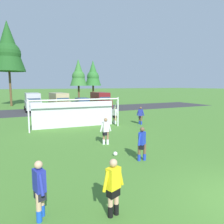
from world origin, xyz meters
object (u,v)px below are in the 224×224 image
at_px(player_winger_left, 115,115).
at_px(soccer_ball, 115,154).
at_px(player_winger_right, 106,131).
at_px(parked_car_slot_left, 59,101).
at_px(referee, 113,188).
at_px(player_midfield_center, 40,190).
at_px(parked_car_slot_far_left, 33,101).
at_px(parked_car_slot_center, 100,100).
at_px(player_defender_far, 141,116).
at_px(soccer_goal, 75,113).
at_px(parked_car_slot_center_left, 83,104).
at_px(player_striker_near, 142,144).

bearing_deg(player_winger_left, soccer_ball, -116.28).
bearing_deg(player_winger_right, parked_car_slot_left, 86.90).
relative_size(referee, player_winger_left, 1.00).
distance_m(player_midfield_center, parked_car_slot_far_left, 25.49).
xyz_separation_m(player_winger_left, parked_car_slot_center, (3.66, 12.40, 0.52)).
distance_m(player_midfield_center, player_defender_far, 14.50).
distance_m(player_winger_left, player_winger_right, 6.89).
height_order(soccer_goal, parked_car_slot_center_left, soccer_goal).
xyz_separation_m(soccer_goal, player_winger_right, (0.27, -5.85, -0.47)).
bearing_deg(player_midfield_center, player_striker_near, 26.91).
relative_size(soccer_goal, player_striker_near, 4.60).
relative_size(player_midfield_center, player_defender_far, 1.00).
bearing_deg(parked_car_slot_far_left, parked_car_slot_left, -14.11).
xyz_separation_m(player_striker_near, player_midfield_center, (-4.95, -2.51, 0.00)).
relative_size(referee, parked_car_slot_center_left, 0.39).
relative_size(player_striker_near, player_midfield_center, 1.00).
distance_m(player_striker_near, parked_car_slot_center, 22.60).
distance_m(soccer_ball, player_winger_left, 8.96).
xyz_separation_m(soccer_ball, player_winger_right, (0.40, 2.12, 0.71)).
bearing_deg(player_winger_right, player_striker_near, -82.09).
height_order(player_striker_near, player_winger_right, same).
distance_m(parked_car_slot_center_left, parked_car_slot_center, 2.86).
relative_size(player_striker_near, parked_car_slot_center, 0.34).
relative_size(player_winger_left, parked_car_slot_left, 0.33).
relative_size(player_winger_right, parked_car_slot_center_left, 0.39).
relative_size(soccer_goal, player_winger_right, 4.60).
distance_m(player_defender_far, parked_car_slot_center, 13.76).
relative_size(player_winger_left, player_winger_right, 1.00).
relative_size(player_striker_near, parked_car_slot_center_left, 0.39).
height_order(player_midfield_center, parked_car_slot_center, parked_car_slot_center).
xyz_separation_m(player_defender_far, player_winger_right, (-5.59, -4.64, 0.00)).
bearing_deg(soccer_ball, parked_car_slot_center, 69.53).
height_order(player_striker_near, parked_car_slot_left, parked_car_slot_left).
bearing_deg(parked_car_slot_far_left, parked_car_slot_center_left, -10.15).
distance_m(soccer_goal, player_winger_right, 5.88).
xyz_separation_m(player_midfield_center, player_defender_far, (10.09, 10.42, 0.00)).
bearing_deg(parked_car_slot_left, parked_car_slot_center, -4.32).
relative_size(soccer_ball, player_winger_left, 0.13).
distance_m(referee, parked_car_slot_center_left, 25.90).
relative_size(player_winger_right, parked_car_slot_center, 0.34).
xyz_separation_m(referee, player_winger_right, (2.66, 6.51, 0.00)).
height_order(soccer_goal, player_striker_near, soccer_goal).
relative_size(soccer_goal, referee, 4.60).
bearing_deg(soccer_goal, player_defender_far, -11.65).
bearing_deg(parked_car_slot_left, parked_car_slot_center_left, -5.98).
bearing_deg(parked_car_slot_far_left, player_defender_far, -61.79).
height_order(referee, player_striker_near, same).
bearing_deg(player_winger_right, soccer_ball, -100.62).
bearing_deg(player_winger_left, player_defender_far, -31.66).
height_order(soccer_ball, player_defender_far, player_defender_far).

